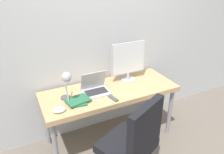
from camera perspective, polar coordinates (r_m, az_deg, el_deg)
The scene contains 10 objects.
ground_plane at distance 2.87m, azimuth 2.42°, elevation -19.21°, with size 12.00×12.00×0.00m, color #70665B.
wall_back at distance 2.75m, azimuth -4.10°, elevation 10.43°, with size 8.00×0.05×2.60m.
desk at distance 2.68m, azimuth -0.54°, elevation -4.54°, with size 1.64×0.63×0.74m.
laptop at distance 2.57m, azimuth -4.38°, elevation -2.93°, with size 0.30×0.25×0.25m.
monitor at distance 2.78m, azimuth 4.34°, elevation 4.39°, with size 0.47×0.19×0.50m.
desk_lamp at distance 2.29m, azimuth -11.84°, elevation -1.00°, with size 0.11×0.25×0.38m.
office_chair at distance 2.15m, azimuth 5.75°, elevation -16.28°, with size 0.64×0.61×1.04m.
book_stack at distance 2.42m, azimuth -8.86°, elevation -6.14°, with size 0.28×0.23×0.04m.
tv_remote at distance 2.45m, azimuth 0.35°, elevation -5.58°, with size 0.07×0.15×0.02m.
game_controller at distance 2.31m, azimuth -13.59°, elevation -8.31°, with size 0.13×0.10×0.04m.
Camera 1 is at (-0.99, -1.76, 2.04)m, focal length 35.00 mm.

